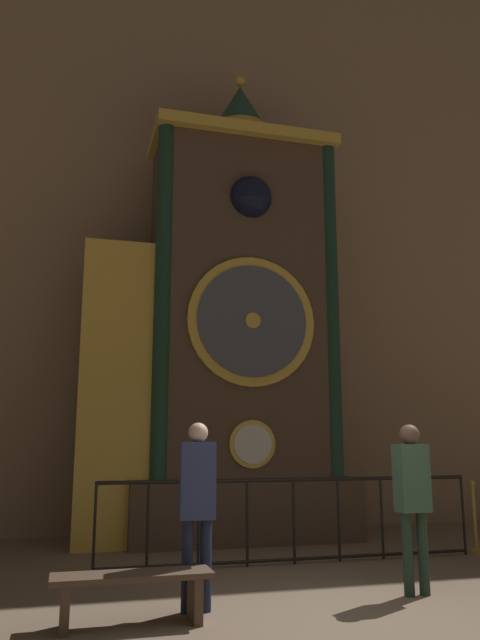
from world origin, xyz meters
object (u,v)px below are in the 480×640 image
(visitor_far, at_px, (412,490))
(stanchion_post, at_px, (475,528))
(visitor_bench, at_px, (132,587))
(clock_tower, at_px, (222,332))
(visitor_near, at_px, (197,496))

(visitor_far, height_order, stanchion_post, visitor_far)
(visitor_bench, bearing_deg, clock_tower, 66.93)
(visitor_near, xyz_separation_m, visitor_bench, (-0.63, -0.29, -0.74))
(visitor_near, bearing_deg, clock_tower, 78.74)
(visitor_far, bearing_deg, visitor_near, 179.82)
(clock_tower, relative_size, visitor_far, 4.75)
(visitor_bench, bearing_deg, visitor_far, 5.89)
(clock_tower, bearing_deg, visitor_near, -106.79)
(clock_tower, relative_size, stanchion_post, 8.23)
(visitor_near, height_order, visitor_bench, visitor_near)
(stanchion_post, bearing_deg, clock_tower, 149.96)
(clock_tower, height_order, stanchion_post, clock_tower)
(clock_tower, height_order, visitor_far, clock_tower)
(visitor_far, bearing_deg, stanchion_post, 42.89)
(clock_tower, relative_size, visitor_bench, 5.92)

